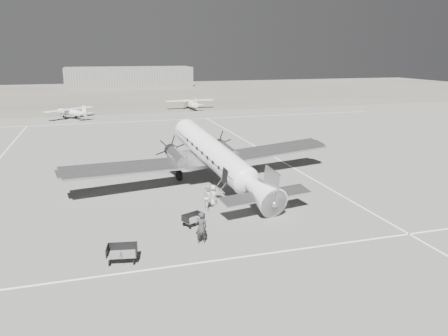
% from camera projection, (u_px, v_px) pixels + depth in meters
% --- Properties ---
extents(ground, '(260.00, 260.00, 0.00)m').
position_uv_depth(ground, '(187.00, 188.00, 38.43)').
color(ground, slate).
rests_on(ground, ground).
extents(taxi_line_near, '(60.00, 0.15, 0.01)m').
position_uv_depth(taxi_line_near, '(236.00, 258.00, 25.46)').
color(taxi_line_near, white).
rests_on(taxi_line_near, ground).
extents(taxi_line_right, '(0.15, 80.00, 0.01)m').
position_uv_depth(taxi_line_right, '(310.00, 177.00, 41.73)').
color(taxi_line_right, white).
rests_on(taxi_line_right, ground).
extents(taxi_line_horizon, '(90.00, 0.15, 0.01)m').
position_uv_depth(taxi_line_horizon, '(139.00, 121.00, 75.48)').
color(taxi_line_horizon, white).
rests_on(taxi_line_horizon, ground).
extents(grass_infield, '(260.00, 90.00, 0.01)m').
position_uv_depth(grass_infield, '(119.00, 93.00, 126.41)').
color(grass_infield, '#666256').
rests_on(grass_infield, ground).
extents(hangar_main, '(42.00, 14.00, 6.60)m').
position_uv_depth(hangar_main, '(129.00, 77.00, 150.09)').
color(hangar_main, slate).
rests_on(hangar_main, ground).
extents(dc3_airliner, '(29.58, 23.22, 5.04)m').
position_uv_depth(dc3_airliner, '(218.00, 159.00, 38.37)').
color(dc3_airliner, '#BABABC').
rests_on(dc3_airliner, ground).
extents(light_plane_left, '(12.63, 12.36, 2.04)m').
position_uv_depth(light_plane_left, '(71.00, 113.00, 77.86)').
color(light_plane_left, white).
rests_on(light_plane_left, ground).
extents(light_plane_right, '(10.75, 8.92, 2.14)m').
position_uv_depth(light_plane_right, '(190.00, 104.00, 91.12)').
color(light_plane_right, white).
rests_on(light_plane_right, ground).
extents(baggage_cart_near, '(1.79, 1.58, 0.84)m').
position_uv_depth(baggage_cart_near, '(193.00, 220.00, 30.13)').
color(baggage_cart_near, slate).
rests_on(baggage_cart_near, ground).
extents(baggage_cart_far, '(1.97, 1.54, 1.01)m').
position_uv_depth(baggage_cart_far, '(122.00, 254.00, 24.85)').
color(baggage_cart_far, slate).
rests_on(baggage_cart_far, ground).
extents(ground_crew, '(0.74, 0.49, 2.04)m').
position_uv_depth(ground_crew, '(201.00, 228.00, 27.23)').
color(ground_crew, '#2F2F2F').
rests_on(ground_crew, ground).
extents(ramp_agent, '(0.87, 1.05, 1.94)m').
position_uv_depth(ramp_agent, '(208.00, 197.00, 33.10)').
color(ramp_agent, beige).
rests_on(ramp_agent, ground).
extents(passenger, '(0.65, 0.89, 1.67)m').
position_uv_depth(passenger, '(213.00, 195.00, 33.90)').
color(passenger, '#ADADAB').
rests_on(passenger, ground).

